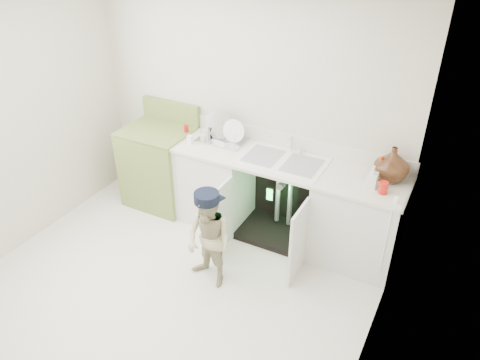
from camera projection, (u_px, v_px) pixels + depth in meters
name	position (u px, v px, depth m)	size (l,w,h in m)	color
ground	(172.00, 288.00, 4.34)	(3.50, 3.50, 0.00)	silver
room_shell	(160.00, 172.00, 3.69)	(6.00, 5.50, 1.26)	beige
counter_run	(283.00, 198.00, 4.78)	(2.44, 1.02, 1.23)	white
avocado_stove	(161.00, 165.00, 5.36)	(0.74, 0.65, 1.15)	olive
repair_worker	(209.00, 240.00, 4.18)	(0.62, 0.85, 0.97)	#C1B98B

